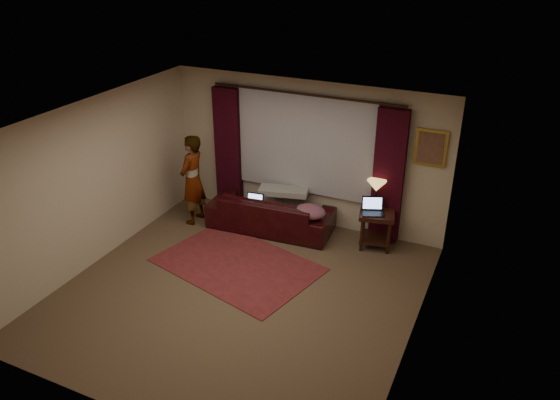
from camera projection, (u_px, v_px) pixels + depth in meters
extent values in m
cube|color=brown|center=(240.00, 292.00, 8.04)|extent=(5.00, 5.00, 0.01)
cube|color=silver|center=(233.00, 123.00, 6.89)|extent=(5.00, 5.00, 0.02)
cube|color=beige|center=(306.00, 154.00, 9.50)|extent=(5.00, 0.02, 2.60)
cube|color=beige|center=(115.00, 320.00, 5.43)|extent=(5.00, 0.02, 2.60)
cube|color=beige|center=(94.00, 182.00, 8.40)|extent=(0.02, 5.00, 2.60)
cube|color=beige|center=(420.00, 255.00, 6.52)|extent=(0.02, 5.00, 2.60)
cube|color=#A7A6AF|center=(305.00, 144.00, 9.36)|extent=(2.50, 0.05, 1.80)
cube|color=black|center=(228.00, 149.00, 10.03)|extent=(0.50, 0.14, 2.30)
cube|color=black|center=(388.00, 177.00, 8.89)|extent=(0.50, 0.14, 2.30)
cylinder|color=black|center=(305.00, 94.00, 8.93)|extent=(0.04, 0.04, 3.40)
cube|color=#B6943A|center=(431.00, 148.00, 8.48)|extent=(0.50, 0.04, 0.60)
imported|color=black|center=(271.00, 206.00, 9.57)|extent=(2.25, 1.10, 0.88)
cube|color=#989591|center=(284.00, 179.00, 9.54)|extent=(0.92, 0.54, 0.10)
ellipsoid|color=#7B4356|center=(310.00, 212.00, 9.13)|extent=(0.57, 0.45, 0.23)
cube|color=maroon|center=(237.00, 264.00, 8.69)|extent=(2.80, 2.20, 0.01)
cube|color=black|center=(376.00, 229.00, 9.09)|extent=(0.67, 0.67, 0.65)
imported|color=#989591|center=(193.00, 180.00, 9.66)|extent=(0.49, 0.49, 1.65)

